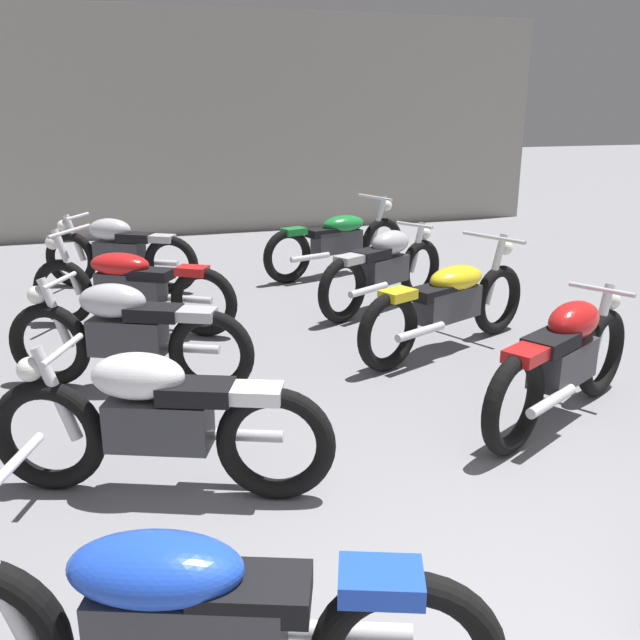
{
  "coord_description": "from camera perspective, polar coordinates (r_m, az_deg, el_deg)",
  "views": [
    {
      "loc": [
        -1.57,
        -1.33,
        2.14
      ],
      "look_at": [
        0.0,
        3.53,
        0.55
      ],
      "focal_mm": 39.33,
      "sensor_mm": 36.0,
      "label": 1
    }
  ],
  "objects": [
    {
      "name": "back_wall",
      "position": [
        12.12,
        -10.83,
        15.38
      ],
      "size": [
        12.68,
        0.24,
        3.6
      ],
      "primitive_type": "cube",
      "color": "#9E998E",
      "rests_on": "ground"
    },
    {
      "name": "motorcycle_left_row_0",
      "position": [
        2.64,
        -10.96,
        -22.79
      ],
      "size": [
        2.07,
        0.98,
        0.97
      ],
      "color": "black",
      "rests_on": "ground"
    },
    {
      "name": "motorcycle_left_row_1",
      "position": [
        4.02,
        -13.09,
        -7.88
      ],
      "size": [
        1.86,
        0.86,
        0.88
      ],
      "color": "black",
      "rests_on": "ground"
    },
    {
      "name": "motorcycle_left_row_2",
      "position": [
        5.53,
        -15.45,
        -1.06
      ],
      "size": [
        1.82,
        0.97,
        0.88
      ],
      "color": "black",
      "rests_on": "ground"
    },
    {
      "name": "motorcycle_left_row_3",
      "position": [
        7.01,
        -15.22,
        2.74
      ],
      "size": [
        1.9,
        1.24,
        0.97
      ],
      "color": "black",
      "rests_on": "ground"
    },
    {
      "name": "motorcycle_left_row_4",
      "position": [
        8.65,
        -16.05,
        5.4
      ],
      "size": [
        1.75,
        1.1,
        0.88
      ],
      "color": "black",
      "rests_on": "ground"
    },
    {
      "name": "motorcycle_right_row_1",
      "position": [
        5.09,
        19.26,
        -3.0
      ],
      "size": [
        1.79,
        1.02,
        0.88
      ],
      "color": "black",
      "rests_on": "ground"
    },
    {
      "name": "motorcycle_right_row_2",
      "position": [
        6.3,
        10.44,
        1.46
      ],
      "size": [
        2.04,
        1.03,
        0.97
      ],
      "color": "black",
      "rests_on": "ground"
    },
    {
      "name": "motorcycle_right_row_3",
      "position": [
        7.51,
        5.28,
        4.27
      ],
      "size": [
        1.79,
        1.02,
        0.88
      ],
      "color": "black",
      "rests_on": "ground"
    },
    {
      "name": "motorcycle_right_row_4",
      "position": [
        9.03,
        1.47,
        6.5
      ],
      "size": [
        2.11,
        0.88,
        0.97
      ],
      "color": "black",
      "rests_on": "ground"
    }
  ]
}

